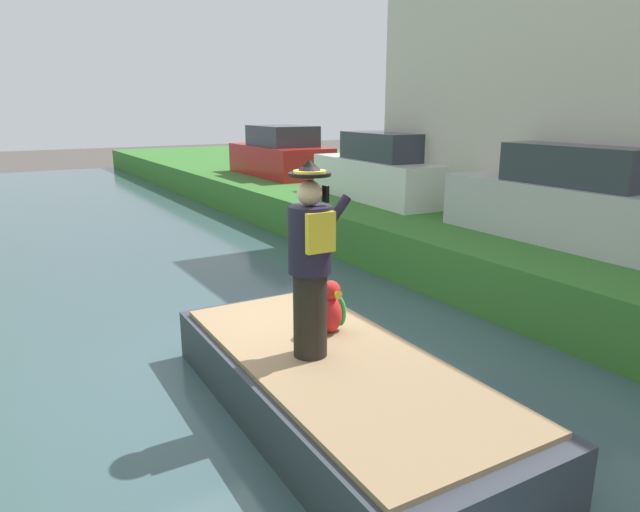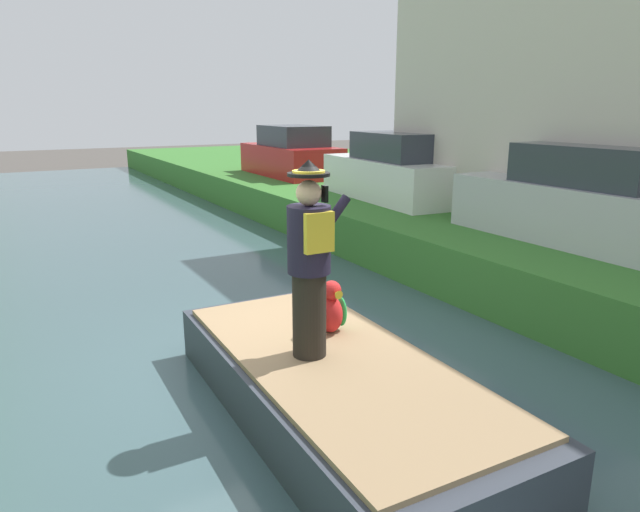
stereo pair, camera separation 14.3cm
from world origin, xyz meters
TOP-DOWN VIEW (x-y plane):
  - ground_plane at (0.00, 0.00)m, footprint 80.00×80.00m
  - canal_water at (0.00, 0.00)m, footprint 6.35×48.00m
  - boat at (0.00, -1.30)m, footprint 1.89×4.24m
  - person_pirate at (-0.17, -1.11)m, footprint 0.61×0.42m
  - parrot_plush at (0.28, -0.71)m, footprint 0.36×0.35m
  - parked_car_silver at (5.35, 0.09)m, footprint 1.71×4.01m
  - parked_car_white at (5.35, 4.94)m, footprint 2.00×4.12m
  - parked_car_red at (5.35, 10.28)m, footprint 1.77×4.03m

SIDE VIEW (x-z plane):
  - ground_plane at x=0.00m, z-range 0.00..0.00m
  - canal_water at x=0.00m, z-range 0.00..0.10m
  - boat at x=0.00m, z-range 0.10..0.71m
  - parrot_plush at x=0.28m, z-range 0.67..1.24m
  - parked_car_silver at x=5.35m, z-range 0.83..2.33m
  - parked_car_white at x=5.35m, z-range 0.83..2.33m
  - parked_car_red at x=5.35m, z-range 0.83..2.33m
  - person_pirate at x=-0.17m, z-range 0.71..2.56m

